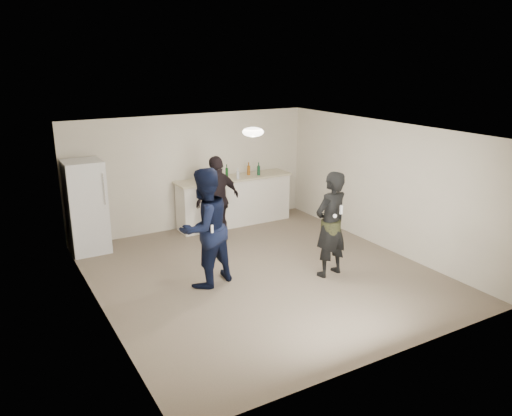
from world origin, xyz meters
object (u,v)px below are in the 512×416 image
man (205,228)px  woman (331,224)px  counter (234,202)px  shaker (206,176)px  spectator (218,200)px  fridge (86,207)px

man → woman: size_ratio=1.07×
counter → man: 3.21m
shaker → spectator: (-0.16, -0.90, -0.28)m
man → counter: bearing=-143.6°
fridge → man: size_ratio=0.91×
counter → man: (-1.87, -2.57, 0.47)m
man → woman: man is taller
counter → fridge: fridge is taller
fridge → shaker: (2.57, 0.11, 0.28)m
shaker → man: bearing=-114.9°
counter → shaker: bearing=176.2°
counter → shaker: shaker is taller
woman → spectator: size_ratio=1.03×
counter → woman: 3.31m
man → spectator: (1.06, 1.72, -0.10)m
shaker → spectator: size_ratio=0.09×
woman → spectator: woman is taller
counter → man: bearing=-126.0°
fridge → woman: 4.66m
fridge → counter: bearing=1.2°
counter → spectator: (-0.81, -0.85, 0.37)m
counter → fridge: 3.25m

